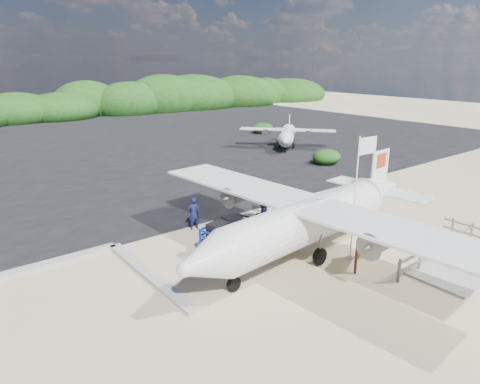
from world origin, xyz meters
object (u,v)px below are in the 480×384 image
object	(u,v)px
flagpole	(350,258)
signboard	(359,265)
crew_a	(194,213)
baggage_cart	(231,249)
crew_b	(262,214)
crew_c	(263,201)
aircraft_large	(252,149)

from	to	relation	value
flagpole	signboard	distance (m)	0.74
flagpole	crew_a	distance (m)	8.00
baggage_cart	crew_a	distance (m)	3.21
signboard	crew_b	distance (m)	5.74
crew_c	crew_a	bearing A→B (deg)	-19.30
crew_a	crew_c	size ratio (longest dim) A/B	1.01
baggage_cart	aircraft_large	world-z (taller)	aircraft_large
baggage_cart	crew_b	world-z (taller)	crew_b
baggage_cart	signboard	xyz separation A→B (m)	(3.35, -4.69, 0.00)
signboard	crew_c	xyz separation A→B (m)	(0.80, 7.19, 0.85)
flagpole	crew_c	xyz separation A→B (m)	(0.55, 6.49, 0.85)
flagpole	crew_a	world-z (taller)	flagpole
crew_a	aircraft_large	world-z (taller)	aircraft_large
flagpole	crew_b	world-z (taller)	flagpole
crew_c	flagpole	bearing A→B (deg)	73.92
flagpole	aircraft_large	world-z (taller)	flagpole
signboard	crew_a	distance (m)	8.53
aircraft_large	flagpole	bearing A→B (deg)	55.74
signboard	crew_c	size ratio (longest dim) A/B	1.09
crew_a	signboard	bearing A→B (deg)	118.42
crew_a	crew_b	size ratio (longest dim) A/B	1.04
baggage_cart	flagpole	world-z (taller)	flagpole
crew_b	aircraft_large	xyz separation A→B (m)	(12.83, 16.27, -0.82)
flagpole	signboard	size ratio (longest dim) A/B	2.94
baggage_cart	crew_a	xyz separation A→B (m)	(-0.03, 3.09, 0.86)
baggage_cart	aircraft_large	xyz separation A→B (m)	(15.57, 17.22, 0.00)
signboard	crew_b	bearing A→B (deg)	71.87
flagpole	crew_b	bearing A→B (deg)	99.79
crew_a	crew_b	bearing A→B (deg)	147.43
flagpole	aircraft_large	distance (m)	24.36
aircraft_large	crew_c	bearing A→B (deg)	47.37
flagpole	crew_a	size ratio (longest dim) A/B	3.16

